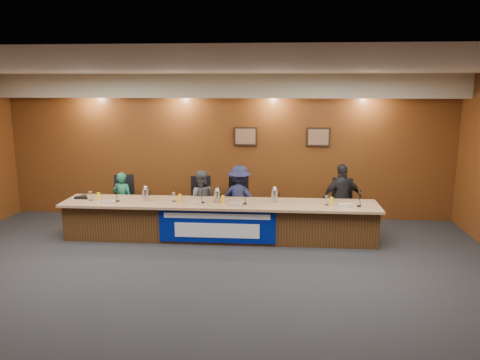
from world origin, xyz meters
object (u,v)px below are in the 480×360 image
Objects in this scene: banner at (217,226)px; carafe_left at (146,195)px; office_chair_c at (240,206)px; carafe_right at (275,196)px; panelist_b at (201,200)px; panelist_c at (240,198)px; office_chair_b at (201,206)px; speakerphone at (82,197)px; dais_body at (220,221)px; panelist_d at (342,199)px; carafe_mid at (217,196)px; office_chair_d at (341,208)px; panelist_a at (123,200)px; office_chair_a at (125,204)px.

carafe_left reaches higher than banner.
office_chair_c is 1.94× the size of carafe_right.
panelist_c is at bearing 174.09° from panelist_b.
office_chair_b is 2.40m from speakerphone.
dais_body is 26.04× the size of carafe_left.
banner is at bearing -14.81° from carafe_left.
panelist_d is 2.55m from carafe_mid.
panelist_b reaches higher than office_chair_d.
speakerphone is at bearing 48.91° from panelist_a.
carafe_right is at bearing 156.48° from panelist_c.
panelist_d is 2.98× the size of office_chair_d.
carafe_right is at bearing 3.66° from carafe_mid.
speakerphone reaches higher than dais_body.
office_chair_a is (-2.47, 0.10, -0.20)m from panelist_c.
banner is 9.76× the size of carafe_mid.
panelist_d is at bearing 9.03° from carafe_left.
office_chair_c is at bearing -75.97° from panelist_c.
carafe_left is at bearing -3.16° from speakerphone.
banner is 2.67m from office_chair_d.
office_chair_b is (-0.82, 0.10, -0.20)m from panelist_c.
panelist_d is at bearing -16.69° from office_chair_a.
dais_body is at bearing 49.01° from carafe_mid.
carafe_mid is at bearing -0.37° from carafe_left.
panelist_c is 2.84× the size of office_chair_c.
panelist_d is at bearing 14.23° from carafe_mid.
carafe_left is at bearing -178.73° from dais_body.
banner is 6.88× the size of speakerphone.
carafe_right reaches higher than speakerphone.
banner is (0.00, -0.41, 0.03)m from dais_body.
dais_body reaches higher than office_chair_d.
panelist_b is at bearing 32.18° from carafe_left.
dais_body is 12.50× the size of office_chair_d.
carafe_left is 2.52m from carafe_right.
carafe_right is at bearing 1.40° from carafe_left.
carafe_right is (0.72, -0.55, 0.19)m from panelist_c.
carafe_mid is (-0.38, -0.63, 0.18)m from panelist_c.
speakerphone is (-2.29, -0.64, 0.30)m from office_chair_b.
panelist_a reaches higher than banner.
panelist_b is at bearing -14.19° from panelist_d.
carafe_right is at bearing 22.60° from banner.
office_chair_d is at bearing 24.35° from banner.
carafe_left is 1.32m from speakerphone.
carafe_left is at bearing 179.63° from carafe_mid.
panelist_b is 0.92× the size of panelist_c.
office_chair_b is 1.50× the size of speakerphone.
office_chair_c is 2.08m from office_chair_d.
carafe_right is (0.72, -0.65, 0.39)m from office_chair_c.
banner is at bearing -77.75° from office_chair_b.
office_chair_a is (0.00, 0.10, -0.11)m from panelist_a.
carafe_left is (-3.88, -0.62, 0.15)m from panelist_d.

